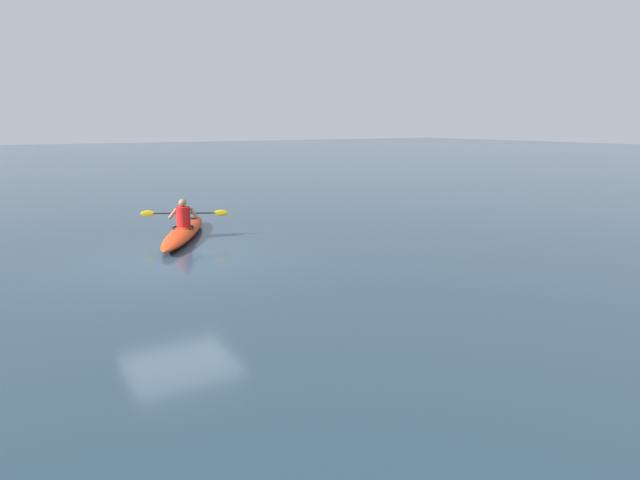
# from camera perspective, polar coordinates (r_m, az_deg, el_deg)

# --- Properties ---
(ground_plane) EXTENTS (160.00, 160.00, 0.00)m
(ground_plane) POSITION_cam_1_polar(r_m,az_deg,el_deg) (12.43, -15.19, -2.36)
(ground_plane) COLOR #233847
(kayak) EXTENTS (2.72, 4.35, 0.31)m
(kayak) POSITION_cam_1_polar(r_m,az_deg,el_deg) (15.05, -14.33, 0.83)
(kayak) COLOR red
(kayak) RESTS_ON ground
(kayaker) EXTENTS (2.13, 1.15, 0.75)m
(kayaker) POSITION_cam_1_polar(r_m,az_deg,el_deg) (15.03, -14.38, 2.61)
(kayaker) COLOR red
(kayaker) RESTS_ON kayak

